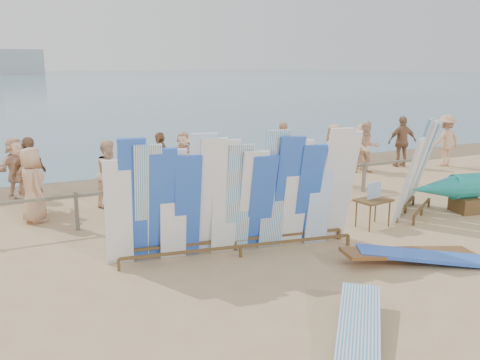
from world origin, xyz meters
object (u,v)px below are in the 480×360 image
beach_chair_right (286,183)px  beachgoer_6 (334,155)px  vendor_table (373,212)px  beachgoer_3 (196,162)px  flat_board_e (358,350)px  beachgoer_extra_1 (30,174)px  flat_board_c (409,260)px  beachgoer_extra_0 (446,140)px  flat_board_d (430,264)px  beachgoer_9 (362,147)px  beachgoer_10 (402,142)px  stroller (289,174)px  beachgoer_11 (16,167)px  main_surfboard_rack (238,199)px  beachgoer_7 (284,148)px  beachgoer_1 (31,182)px  beachgoer_4 (161,162)px  beachgoer_8 (367,147)px  side_surfboard_rack (417,171)px  beach_chair_left (228,188)px  beachgoer_2 (110,173)px  beachgoer_0 (32,185)px  beachgoer_5 (183,156)px

beach_chair_right → beachgoer_6: bearing=-24.7°
vendor_table → beachgoer_3: bearing=107.7°
flat_board_e → beachgoer_extra_1: bearing=150.6°
flat_board_c → beachgoer_extra_0: size_ratio=1.45×
flat_board_d → beachgoer_6: (2.11, 6.01, 0.93)m
beachgoer_9 → beachgoer_10: 1.63m
stroller → beachgoer_6: 1.61m
stroller → beachgoer_extra_1: bearing=170.9°
beachgoer_extra_1 → beachgoer_6: bearing=-50.3°
beachgoer_3 → beachgoer_11: size_ratio=1.01×
main_surfboard_rack → beachgoer_7: (4.55, 6.03, -0.24)m
beachgoer_1 → beachgoer_3: 4.51m
beachgoer_1 → beachgoer_3: size_ratio=0.94×
beachgoer_3 → beachgoer_11: (-4.75, 1.51, -0.01)m
beachgoer_4 → beachgoer_7: size_ratio=1.00×
stroller → beachgoer_3: beachgoer_3 is taller
beachgoer_4 → beachgoer_8: (7.04, -0.58, 0.01)m
side_surfboard_rack → beach_chair_left: (-3.47, 3.50, -0.83)m
beachgoer_11 → flat_board_e: bearing=-115.0°
beachgoer_2 → beachgoer_extra_1: size_ratio=0.93×
beach_chair_left → beachgoer_7: bearing=65.0°
beach_chair_right → beachgoer_9: beachgoer_9 is taller
beachgoer_1 → beachgoer_0: (-0.00, -0.72, 0.09)m
beachgoer_9 → stroller: bearing=114.9°
beachgoer_8 → beachgoer_0: (-10.61, -1.02, 0.01)m
side_surfboard_rack → beachgoer_4: size_ratio=1.40×
beachgoer_1 → beachgoer_extra_1: bearing=-108.8°
flat_board_c → beachgoer_extra_0: 10.06m
vendor_table → beachgoer_0: size_ratio=0.59×
main_surfboard_rack → beachgoer_extra_0: (10.50, 4.68, -0.18)m
beachgoer_7 → side_surfboard_rack: bearing=-158.9°
beachgoer_0 → vendor_table: bearing=-132.5°
beachgoer_2 → flat_board_d: bearing=-97.3°
vendor_table → beach_chair_left: size_ratio=1.13×
beachgoer_7 → beachgoer_0: 8.25m
beachgoer_5 → stroller: bearing=-7.9°
beach_chair_left → beachgoer_0: bearing=-148.0°
beachgoer_10 → beachgoer_extra_0: bearing=174.1°
flat_board_c → beach_chair_right: 5.71m
stroller → beachgoer_10: 5.52m
beachgoer_9 → beachgoer_7: (-2.81, 0.59, 0.07)m
beachgoer_1 → beachgoer_9: bearing=166.7°
beachgoer_5 → beachgoer_11: size_ratio=0.91×
side_surfboard_rack → beachgoer_3: side_surfboard_rack is taller
main_surfboard_rack → beachgoer_5: main_surfboard_rack is taller
beachgoer_5 → beachgoer_0: bearing=-108.6°
beach_chair_left → beachgoer_0: beachgoer_0 is taller
beachgoer_1 → beachgoer_8: 10.61m
stroller → beachgoer_1: bearing=174.3°
main_surfboard_rack → beach_chair_left: 4.41m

